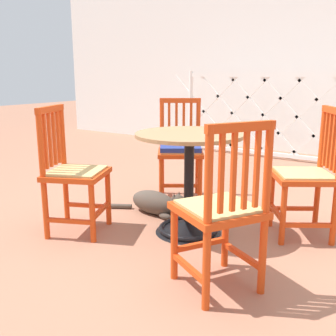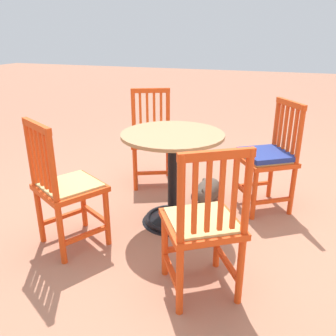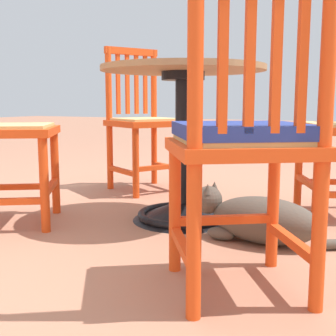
{
  "view_description": "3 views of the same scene",
  "coord_description": "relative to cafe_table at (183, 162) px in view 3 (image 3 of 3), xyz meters",
  "views": [
    {
      "loc": [
        1.28,
        -2.36,
        1.13
      ],
      "look_at": [
        -0.29,
        -0.05,
        0.46
      ],
      "focal_mm": 42.41,
      "sensor_mm": 36.0,
      "label": 1
    },
    {
      "loc": [
        2.22,
        0.76,
        1.42
      ],
      "look_at": [
        0.04,
        -0.0,
        0.52
      ],
      "focal_mm": 37.59,
      "sensor_mm": 36.0,
      "label": 2
    },
    {
      "loc": [
        -1.01,
        1.86,
        0.57
      ],
      "look_at": [
        -0.11,
        0.1,
        0.27
      ],
      "focal_mm": 47.3,
      "sensor_mm": 36.0,
      "label": 3
    }
  ],
  "objects": [
    {
      "name": "tabby_cat",
      "position": [
        -0.41,
        0.17,
        -0.19
      ],
      "size": [
        0.74,
        0.26,
        0.23
      ],
      "color": "#4C4238",
      "rests_on": "ground_plane"
    },
    {
      "name": "orange_chair_facing_out",
      "position": [
        0.54,
        -0.57,
        0.15
      ],
      "size": [
        0.55,
        0.55,
        0.91
      ],
      "color": "#D64214",
      "rests_on": "ground_plane"
    },
    {
      "name": "cafe_table",
      "position": [
        0.0,
        0.0,
        0.0
      ],
      "size": [
        0.76,
        0.76,
        0.73
      ],
      "color": "black",
      "rests_on": "ground_plane"
    },
    {
      "name": "orange_chair_near_fence",
      "position": [
        0.71,
        0.42,
        0.15
      ],
      "size": [
        0.55,
        0.55,
        0.91
      ],
      "color": "#D64214",
      "rests_on": "ground_plane"
    },
    {
      "name": "ground_plane",
      "position": [
        0.13,
        0.03,
        -0.28
      ],
      "size": [
        24.0,
        24.0,
        0.0
      ],
      "primitive_type": "plane",
      "color": "#A36B51"
    },
    {
      "name": "orange_chair_tucked_in",
      "position": [
        -0.5,
        0.66,
        0.16
      ],
      "size": [
        0.56,
        0.56,
        0.91
      ],
      "color": "#D64214",
      "rests_on": "ground_plane"
    }
  ]
}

